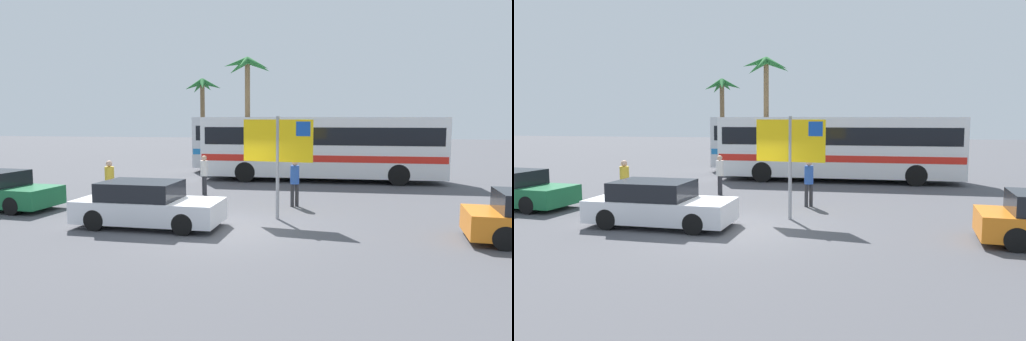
% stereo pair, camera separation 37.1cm
% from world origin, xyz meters
% --- Properties ---
extents(ground, '(120.00, 120.00, 0.00)m').
position_xyz_m(ground, '(0.00, 0.00, 0.00)').
color(ground, '#4C4C51').
extents(bus_front_coach, '(11.72, 2.51, 3.17)m').
position_xyz_m(bus_front_coach, '(2.44, 10.95, 1.78)').
color(bus_front_coach, white).
rests_on(bus_front_coach, ground).
extents(bus_rear_coach, '(11.72, 2.51, 3.17)m').
position_xyz_m(bus_rear_coach, '(0.86, 14.60, 1.78)').
color(bus_rear_coach, silver).
rests_on(bus_rear_coach, ground).
extents(ferry_sign, '(2.19, 0.37, 3.20)m').
position_xyz_m(ferry_sign, '(1.48, 1.66, 2.33)').
color(ferry_sign, gray).
rests_on(ferry_sign, ground).
extents(car_white, '(4.26, 1.86, 1.32)m').
position_xyz_m(car_white, '(-2.16, -0.01, 0.64)').
color(car_white, silver).
rests_on(car_white, ground).
extents(pedestrian_near_sign, '(0.32, 0.32, 1.66)m').
position_xyz_m(pedestrian_near_sign, '(-4.62, 2.56, 0.98)').
color(pedestrian_near_sign, '#1E2347').
rests_on(pedestrian_near_sign, ground).
extents(pedestrian_by_bus, '(0.32, 0.32, 1.68)m').
position_xyz_m(pedestrian_by_bus, '(1.78, 3.85, 0.99)').
color(pedestrian_by_bus, '#2D2D33').
rests_on(pedestrian_by_bus, ground).
extents(pedestrian_crossing_lot, '(0.32, 0.32, 1.62)m').
position_xyz_m(pedestrian_crossing_lot, '(-2.09, 5.75, 0.95)').
color(pedestrian_crossing_lot, '#2D2D33').
rests_on(pedestrian_crossing_lot, ground).
extents(palm_tree_seaside, '(3.00, 3.20, 6.88)m').
position_xyz_m(palm_tree_seaside, '(-2.30, 16.41, 5.66)').
color(palm_tree_seaside, brown).
rests_on(palm_tree_seaside, ground).
extents(palm_tree_inland, '(2.61, 2.85, 5.91)m').
position_xyz_m(palm_tree_inland, '(-6.29, 20.09, 4.64)').
color(palm_tree_inland, brown).
rests_on(palm_tree_inland, ground).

